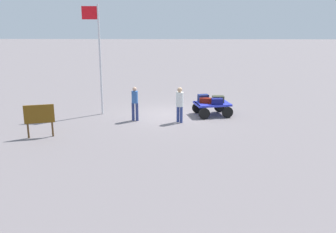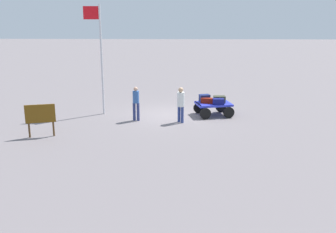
{
  "view_description": "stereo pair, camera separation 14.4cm",
  "coord_description": "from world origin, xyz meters",
  "px_view_note": "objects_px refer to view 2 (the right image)",
  "views": [
    {
      "loc": [
        -0.31,
        19.21,
        5.08
      ],
      "look_at": [
        -0.07,
        6.0,
        1.52
      ],
      "focal_mm": 41.04,
      "sensor_mm": 36.0,
      "label": 1
    },
    {
      "loc": [
        -0.46,
        19.21,
        5.08
      ],
      "look_at": [
        -0.07,
        6.0,
        1.52
      ],
      "focal_mm": 41.04,
      "sensor_mm": 36.0,
      "label": 2
    }
  ],
  "objects_px": {
    "suitcase_navy": "(219,99)",
    "suitcase_olive": "(218,101)",
    "suitcase_tan": "(207,101)",
    "signboard": "(40,116)",
    "luggage_cart": "(213,106)",
    "worker_trailing": "(136,102)",
    "suitcase_grey": "(205,98)",
    "flagpole": "(100,51)",
    "worker_lead": "(181,102)"
  },
  "relations": [
    {
      "from": "luggage_cart",
      "to": "suitcase_tan",
      "type": "xyz_separation_m",
      "value": [
        0.31,
        0.05,
        0.32
      ]
    },
    {
      "from": "suitcase_olive",
      "to": "worker_trailing",
      "type": "relative_size",
      "value": 0.34
    },
    {
      "from": "luggage_cart",
      "to": "flagpole",
      "type": "height_order",
      "value": "flagpole"
    },
    {
      "from": "worker_trailing",
      "to": "suitcase_navy",
      "type": "bearing_deg",
      "value": -164.07
    },
    {
      "from": "luggage_cart",
      "to": "suitcase_olive",
      "type": "bearing_deg",
      "value": 127.73
    },
    {
      "from": "suitcase_navy",
      "to": "suitcase_tan",
      "type": "distance_m",
      "value": 0.64
    },
    {
      "from": "suitcase_tan",
      "to": "suitcase_olive",
      "type": "bearing_deg",
      "value": 155.2
    },
    {
      "from": "luggage_cart",
      "to": "worker_trailing",
      "type": "relative_size",
      "value": 1.21
    },
    {
      "from": "suitcase_grey",
      "to": "worker_lead",
      "type": "bearing_deg",
      "value": 52.54
    },
    {
      "from": "luggage_cart",
      "to": "flagpole",
      "type": "bearing_deg",
      "value": -1.86
    },
    {
      "from": "suitcase_tan",
      "to": "suitcase_grey",
      "type": "distance_m",
      "value": 0.33
    },
    {
      "from": "suitcase_grey",
      "to": "worker_trailing",
      "type": "xyz_separation_m",
      "value": [
        3.4,
        1.33,
        0.1
      ]
    },
    {
      "from": "worker_lead",
      "to": "flagpole",
      "type": "bearing_deg",
      "value": -20.66
    },
    {
      "from": "suitcase_tan",
      "to": "worker_lead",
      "type": "relative_size",
      "value": 0.4
    },
    {
      "from": "signboard",
      "to": "flagpole",
      "type": "bearing_deg",
      "value": -114.72
    },
    {
      "from": "suitcase_navy",
      "to": "suitcase_tan",
      "type": "height_order",
      "value": "suitcase_navy"
    },
    {
      "from": "flagpole",
      "to": "suitcase_grey",
      "type": "bearing_deg",
      "value": -179.3
    },
    {
      "from": "suitcase_grey",
      "to": "suitcase_navy",
      "type": "bearing_deg",
      "value": 168.8
    },
    {
      "from": "worker_lead",
      "to": "worker_trailing",
      "type": "relative_size",
      "value": 1.03
    },
    {
      "from": "flagpole",
      "to": "signboard",
      "type": "distance_m",
      "value": 4.91
    },
    {
      "from": "suitcase_grey",
      "to": "signboard",
      "type": "bearing_deg",
      "value": 29.27
    },
    {
      "from": "signboard",
      "to": "suitcase_navy",
      "type": "bearing_deg",
      "value": -153.97
    },
    {
      "from": "worker_lead",
      "to": "signboard",
      "type": "height_order",
      "value": "worker_lead"
    },
    {
      "from": "worker_trailing",
      "to": "flagpole",
      "type": "relative_size",
      "value": 0.3
    },
    {
      "from": "luggage_cart",
      "to": "suitcase_tan",
      "type": "relative_size",
      "value": 2.98
    },
    {
      "from": "suitcase_tan",
      "to": "worker_trailing",
      "type": "bearing_deg",
      "value": 16.35
    },
    {
      "from": "suitcase_grey",
      "to": "signboard",
      "type": "xyz_separation_m",
      "value": [
        7.13,
        4.0,
        0.08
      ]
    },
    {
      "from": "suitcase_tan",
      "to": "suitcase_olive",
      "type": "relative_size",
      "value": 1.19
    },
    {
      "from": "suitcase_tan",
      "to": "flagpole",
      "type": "xyz_separation_m",
      "value": [
        5.45,
        -0.23,
        2.45
      ]
    },
    {
      "from": "suitcase_tan",
      "to": "worker_trailing",
      "type": "height_order",
      "value": "worker_trailing"
    },
    {
      "from": "signboard",
      "to": "suitcase_tan",
      "type": "bearing_deg",
      "value": -152.99
    },
    {
      "from": "luggage_cart",
      "to": "suitcase_olive",
      "type": "relative_size",
      "value": 3.55
    },
    {
      "from": "suitcase_grey",
      "to": "flagpole",
      "type": "bearing_deg",
      "value": 0.7
    },
    {
      "from": "suitcase_navy",
      "to": "signboard",
      "type": "bearing_deg",
      "value": 26.03
    },
    {
      "from": "luggage_cart",
      "to": "worker_lead",
      "type": "xyz_separation_m",
      "value": [
        1.67,
        1.36,
        0.53
      ]
    },
    {
      "from": "signboard",
      "to": "suitcase_grey",
      "type": "bearing_deg",
      "value": -150.73
    },
    {
      "from": "worker_lead",
      "to": "worker_trailing",
      "type": "bearing_deg",
      "value": -7.25
    },
    {
      "from": "suitcase_grey",
      "to": "luggage_cart",
      "type": "bearing_deg",
      "value": 149.86
    },
    {
      "from": "suitcase_navy",
      "to": "flagpole",
      "type": "relative_size",
      "value": 0.11
    },
    {
      "from": "worker_lead",
      "to": "suitcase_olive",
      "type": "bearing_deg",
      "value": -150.64
    },
    {
      "from": "suitcase_tan",
      "to": "signboard",
      "type": "xyz_separation_m",
      "value": [
        7.26,
        3.7,
        0.14
      ]
    },
    {
      "from": "suitcase_navy",
      "to": "suitcase_olive",
      "type": "distance_m",
      "value": 0.41
    },
    {
      "from": "suitcase_olive",
      "to": "flagpole",
      "type": "distance_m",
      "value": 6.48
    },
    {
      "from": "suitcase_olive",
      "to": "flagpole",
      "type": "relative_size",
      "value": 0.1
    },
    {
      "from": "suitcase_tan",
      "to": "suitcase_olive",
      "type": "xyz_separation_m",
      "value": [
        -0.53,
        0.25,
        0.01
      ]
    },
    {
      "from": "suitcase_navy",
      "to": "flagpole",
      "type": "bearing_deg",
      "value": -0.79
    },
    {
      "from": "suitcase_navy",
      "to": "worker_lead",
      "type": "xyz_separation_m",
      "value": [
        1.98,
        1.46,
        0.18
      ]
    },
    {
      "from": "suitcase_tan",
      "to": "worker_trailing",
      "type": "distance_m",
      "value": 3.68
    },
    {
      "from": "suitcase_tan",
      "to": "worker_trailing",
      "type": "relative_size",
      "value": 0.41
    },
    {
      "from": "suitcase_olive",
      "to": "worker_lead",
      "type": "bearing_deg",
      "value": 29.36
    }
  ]
}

